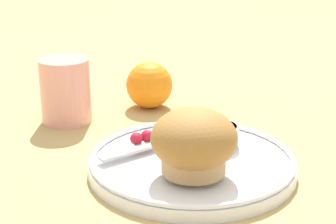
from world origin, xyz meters
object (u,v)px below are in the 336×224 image
Objects in this scene: muffin at (194,143)px; butter_knife at (170,140)px; orange_fruit at (149,85)px; juice_glass at (66,91)px.

butter_knife is at bearing 73.72° from muffin.
orange_fruit is 0.77× the size of juice_glass.
juice_glass is (-0.13, 0.01, 0.01)m from orange_fruit.
muffin is 0.10m from butter_knife.
juice_glass is at bearing 96.70° from muffin.
orange_fruit is at bearing 68.66° from muffin.
muffin is 0.28m from orange_fruit.
muffin is at bearing -109.09° from butter_knife.
muffin is 0.27m from juice_glass.
butter_knife is 0.20m from juice_glass.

